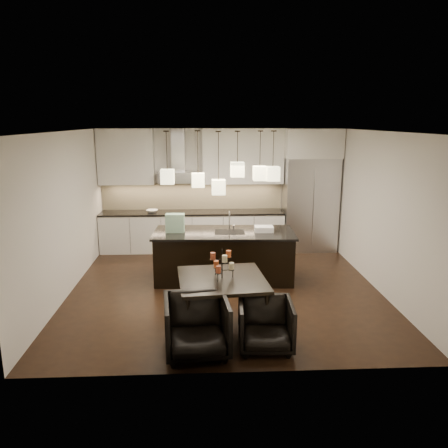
{
  "coord_description": "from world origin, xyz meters",
  "views": [
    {
      "loc": [
        -0.38,
        -7.47,
        2.99
      ],
      "look_at": [
        0.0,
        0.2,
        1.15
      ],
      "focal_mm": 35.0,
      "sensor_mm": 36.0,
      "label": 1
    }
  ],
  "objects_px": {
    "island_body": "(224,257)",
    "armchair_right": "(266,325)",
    "armchair_left": "(197,326)",
    "refrigerator": "(310,204)",
    "dining_table": "(222,302)"
  },
  "relations": [
    {
      "from": "refrigerator",
      "to": "armchair_left",
      "type": "bearing_deg",
      "value": -119.02
    },
    {
      "from": "refrigerator",
      "to": "dining_table",
      "type": "distance_m",
      "value": 4.51
    },
    {
      "from": "island_body",
      "to": "armchair_left",
      "type": "distance_m",
      "value": 2.77
    },
    {
      "from": "armchair_right",
      "to": "armchair_left",
      "type": "bearing_deg",
      "value": -171.41
    },
    {
      "from": "refrigerator",
      "to": "dining_table",
      "type": "relative_size",
      "value": 1.73
    },
    {
      "from": "armchair_left",
      "to": "armchair_right",
      "type": "distance_m",
      "value": 0.92
    },
    {
      "from": "refrigerator",
      "to": "dining_table",
      "type": "xyz_separation_m",
      "value": [
        -2.21,
        -3.86,
        -0.7
      ]
    },
    {
      "from": "island_body",
      "to": "armchair_right",
      "type": "relative_size",
      "value": 3.48
    },
    {
      "from": "island_body",
      "to": "dining_table",
      "type": "relative_size",
      "value": 2.06
    },
    {
      "from": "armchair_left",
      "to": "refrigerator",
      "type": "bearing_deg",
      "value": 55.31
    },
    {
      "from": "armchair_right",
      "to": "island_body",
      "type": "bearing_deg",
      "value": 102.18
    },
    {
      "from": "refrigerator",
      "to": "island_body",
      "type": "relative_size",
      "value": 0.84
    },
    {
      "from": "refrigerator",
      "to": "armchair_left",
      "type": "distance_m",
      "value": 5.36
    },
    {
      "from": "armchair_left",
      "to": "armchair_right",
      "type": "xyz_separation_m",
      "value": [
        0.92,
        0.09,
        -0.05
      ]
    },
    {
      "from": "island_body",
      "to": "armchair_left",
      "type": "xyz_separation_m",
      "value": [
        -0.49,
        -2.73,
        -0.06
      ]
    }
  ]
}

